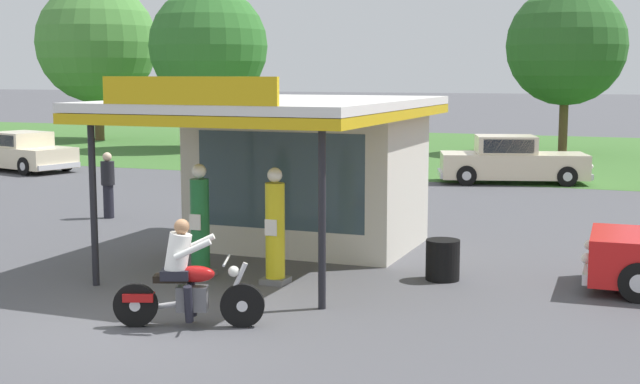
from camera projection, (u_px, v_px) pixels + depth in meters
name	position (u px, v px, depth m)	size (l,w,h in m)	color
ground_plane	(141.00, 324.00, 12.77)	(300.00, 300.00, 0.00)	#4C4C51
grass_verge_strip	(499.00, 152.00, 40.47)	(120.00, 24.00, 0.01)	#3D6B2D
service_station_kiosk	(302.00, 161.00, 18.03)	(5.08, 6.84, 3.58)	beige
gas_pump_nearside	(200.00, 225.00, 15.66)	(0.44, 0.44, 2.04)	slate
gas_pump_offside	(275.00, 231.00, 15.13)	(0.44, 0.44, 2.03)	slate
motorcycle_with_rider	(186.00, 283.00, 12.54)	(2.08, 0.96, 1.58)	black
parked_car_back_row_far_right	(512.00, 162.00, 29.12)	(5.20, 3.09, 1.58)	beige
parked_car_second_row_spare	(275.00, 158.00, 30.37)	(5.01, 2.21, 1.59)	#993819
parked_car_back_row_centre_right	(20.00, 153.00, 32.89)	(5.13, 3.05, 1.46)	beige
bystander_admiring_sedan	(108.00, 183.00, 22.01)	(0.34, 0.34, 1.67)	black
tree_oak_distant_spare	(212.00, 49.00, 41.79)	(5.64, 5.75, 7.74)	brown
tree_oak_far_left	(568.00, 48.00, 39.19)	(5.37, 5.37, 7.55)	brown
tree_oak_far_right	(95.00, 46.00, 47.13)	(6.47, 6.47, 8.50)	brown
spare_tire_stack	(443.00, 260.00, 15.46)	(0.60, 0.60, 0.72)	black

